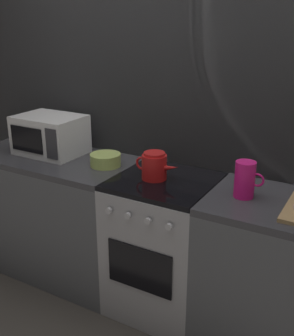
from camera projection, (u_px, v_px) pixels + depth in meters
ground_plane at (163, 303)px, 2.79m from camera, size 8.00×8.00×0.00m
back_wall at (189, 120)px, 2.64m from camera, size 3.60×0.05×2.40m
counter_left at (56, 214)px, 3.06m from camera, size 1.20×0.60×0.90m
stove_unit at (164, 245)px, 2.64m from camera, size 0.60×0.63×0.90m
microwave at (50, 135)px, 2.92m from camera, size 0.46×0.35×0.27m
kettle at (154, 166)px, 2.47m from camera, size 0.28×0.15×0.17m
mixing_bowl at (106, 160)px, 2.70m from camera, size 0.20×0.20×0.08m
pitcher at (245, 179)px, 2.21m from camera, size 0.16×0.11×0.20m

